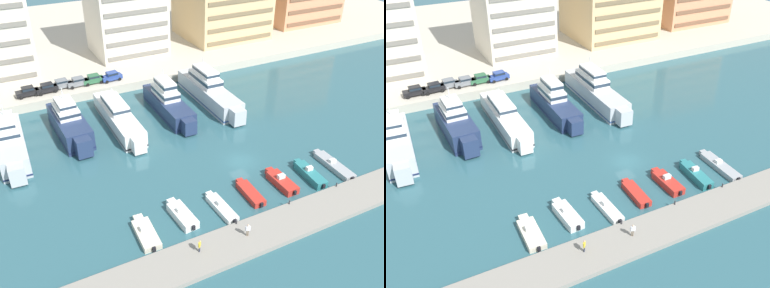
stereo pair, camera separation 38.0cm
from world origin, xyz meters
TOP-DOWN VIEW (x-y plane):
  - ground_plane at (0.00, 0.00)m, footprint 400.00×400.00m
  - quay_promenade at (0.00, 65.93)m, footprint 180.00×70.00m
  - pier_dock at (0.00, -14.22)m, footprint 120.00×5.40m
  - yacht_silver_far_left at (-29.93, 17.56)m, footprint 4.64×17.81m
  - yacht_navy_left at (-20.61, 19.23)m, footprint 4.73×16.03m
  - yacht_white_mid_left at (-12.56, 18.63)m, footprint 3.85×20.18m
  - yacht_navy_center_left at (-3.13, 19.00)m, footprint 4.23×17.80m
  - yacht_silver_center at (5.67, 19.94)m, footprint 4.61×21.67m
  - motorboat_cream_far_left at (-18.51, -8.02)m, footprint 2.41×6.39m
  - motorboat_white_left at (-13.35, -7.21)m, footprint 2.23×6.18m
  - motorboat_white_mid_left at (-8.16, -8.09)m, footprint 1.74×6.64m
  - motorboat_red_center_left at (-3.27, -7.36)m, footprint 1.97×6.16m
  - motorboat_red_center at (1.89, -7.38)m, footprint 1.95×6.23m
  - motorboat_teal_center_right at (6.53, -7.80)m, footprint 2.24×6.83m
  - motorboat_grey_mid_right at (11.26, -7.52)m, footprint 2.09×8.22m
  - car_black_far_left at (-24.73, 34.05)m, footprint 4.17×2.07m
  - car_black_left at (-21.27, 33.98)m, footprint 4.21×2.16m
  - car_grey_mid_left at (-18.45, 34.64)m, footprint 4.21×2.14m
  - car_grey_center_left at (-15.38, 34.15)m, footprint 4.19×2.10m
  - car_green_center at (-12.34, 34.12)m, footprint 4.14×2.00m
  - car_blue_center_right at (-8.68, 33.80)m, footprint 4.24×2.21m
  - apartment_block_mid_left at (0.01, 48.09)m, footprint 15.53×14.46m
  - pedestrian_near_edge at (-14.31, -13.68)m, footprint 0.46×0.51m
  - pedestrian_mid_deck at (-8.19, -14.06)m, footprint 0.62×0.40m
  - bollard_west at (-8.22, -11.76)m, footprint 0.20×0.20m
  - bollard_west_mid at (-0.24, -11.76)m, footprint 0.20×0.20m
  - bollard_east_mid at (7.75, -11.76)m, footprint 0.20×0.20m

SIDE VIEW (x-z plane):
  - ground_plane at x=0.00m, z-range 0.00..0.00m
  - pier_dock at x=0.00m, z-range 0.00..0.63m
  - motorboat_white_mid_left at x=-8.16m, z-range -0.22..1.00m
  - motorboat_grey_mid_right at x=11.26m, z-range -0.19..1.00m
  - motorboat_red_center_left at x=-3.27m, z-range -0.01..0.86m
  - motorboat_cream_far_left at x=-18.51m, z-range -0.25..1.11m
  - motorboat_red_center at x=1.89m, z-range -0.26..1.34m
  - motorboat_white_left at x=-13.35m, z-range -0.21..1.31m
  - motorboat_teal_center_right at x=6.53m, z-range -0.26..1.38m
  - quay_promenade at x=0.00m, z-range 0.00..1.74m
  - bollard_west at x=-8.22m, z-range 0.65..1.26m
  - bollard_west_mid at x=-0.24m, z-range 0.65..1.26m
  - bollard_east_mid at x=7.75m, z-range 0.65..1.26m
  - pedestrian_near_edge at x=-14.31m, z-range 0.79..2.45m
  - pedestrian_mid_deck at x=-8.19m, z-range 0.79..2.50m
  - yacht_white_mid_left at x=-12.56m, z-range -1.31..4.71m
  - yacht_navy_center_left at x=-3.13m, z-range -1.77..5.99m
  - yacht_silver_far_left at x=-29.93m, z-range -1.67..5.95m
  - yacht_navy_left at x=-20.61m, z-range -1.67..6.05m
  - yacht_silver_center at x=5.67m, z-range -1.74..6.18m
  - car_black_far_left at x=-24.73m, z-range 1.82..3.62m
  - car_black_left at x=-21.27m, z-range 1.82..3.62m
  - car_grey_mid_left at x=-18.45m, z-range 1.82..3.62m
  - car_grey_center_left at x=-15.38m, z-range 1.82..3.62m
  - car_green_center at x=-12.34m, z-range 1.82..3.62m
  - car_blue_center_right at x=-8.68m, z-range 1.82..3.62m
  - apartment_block_mid_left at x=0.01m, z-range 0.81..24.64m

